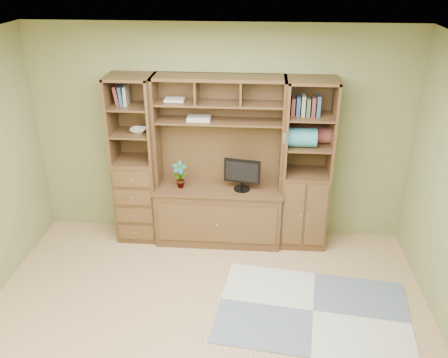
# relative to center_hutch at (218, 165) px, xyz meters

# --- Properties ---
(room) EXTENTS (4.60, 4.10, 2.64)m
(room) POSITION_rel_center_hutch_xyz_m (0.00, -1.73, 0.28)
(room) COLOR tan
(room) RESTS_ON ground
(center_hutch) EXTENTS (1.54, 0.53, 2.05)m
(center_hutch) POSITION_rel_center_hutch_xyz_m (0.00, 0.00, 0.00)
(center_hutch) COLOR #482E19
(center_hutch) RESTS_ON ground
(left_tower) EXTENTS (0.50, 0.45, 2.05)m
(left_tower) POSITION_rel_center_hutch_xyz_m (-1.00, 0.04, 0.00)
(left_tower) COLOR #482E19
(left_tower) RESTS_ON ground
(right_tower) EXTENTS (0.55, 0.45, 2.05)m
(right_tower) POSITION_rel_center_hutch_xyz_m (1.02, 0.04, 0.00)
(right_tower) COLOR #482E19
(right_tower) RESTS_ON ground
(rug) EXTENTS (2.03, 1.48, 0.01)m
(rug) POSITION_rel_center_hutch_xyz_m (1.07, -1.26, -1.02)
(rug) COLOR gray
(rug) RESTS_ON ground
(monitor) EXTENTS (0.46, 0.27, 0.53)m
(monitor) POSITION_rel_center_hutch_xyz_m (0.28, -0.03, -0.03)
(monitor) COLOR black
(monitor) RESTS_ON center_hutch
(orchid) EXTENTS (0.17, 0.12, 0.33)m
(orchid) POSITION_rel_center_hutch_xyz_m (-0.46, -0.03, -0.13)
(orchid) COLOR #AD463A
(orchid) RESTS_ON center_hutch
(magazines) EXTENTS (0.26, 0.19, 0.04)m
(magazines) POSITION_rel_center_hutch_xyz_m (-0.23, 0.09, 0.54)
(magazines) COLOR #B3A798
(magazines) RESTS_ON center_hutch
(bowl) EXTENTS (0.19, 0.19, 0.05)m
(bowl) POSITION_rel_center_hutch_xyz_m (-0.93, 0.04, 0.39)
(bowl) COLOR silver
(bowl) RESTS_ON left_tower
(blanket_teal) EXTENTS (0.37, 0.22, 0.22)m
(blanket_teal) POSITION_rel_center_hutch_xyz_m (0.92, -0.01, 0.37)
(blanket_teal) COLOR teal
(blanket_teal) RESTS_ON right_tower
(blanket_red) EXTENTS (0.34, 0.19, 0.19)m
(blanket_red) POSITION_rel_center_hutch_xyz_m (1.14, 0.12, 0.36)
(blanket_red) COLOR brown
(blanket_red) RESTS_ON right_tower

